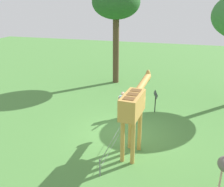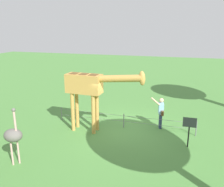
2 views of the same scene
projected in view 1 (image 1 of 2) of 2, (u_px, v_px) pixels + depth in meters
The scene contains 6 objects.
ground_plane at pixel (125, 133), 12.90m from camera, with size 60.00×60.00×0.00m, color #4C843D.
giraffe at pixel (134, 105), 10.63m from camera, with size 3.83×0.80×3.18m.
visitor at pixel (123, 103), 14.35m from camera, with size 0.68×0.57×1.67m.
tree_northeast at pixel (116, 4), 18.94m from camera, with size 3.64×3.64×7.55m.
info_sign at pixel (156, 97), 15.08m from camera, with size 0.56×0.21×1.32m.
wire_fence at pixel (123, 126), 12.79m from camera, with size 7.05×0.05×0.75m.
Camera 1 is at (-11.11, -2.66, 6.38)m, focal length 40.55 mm.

